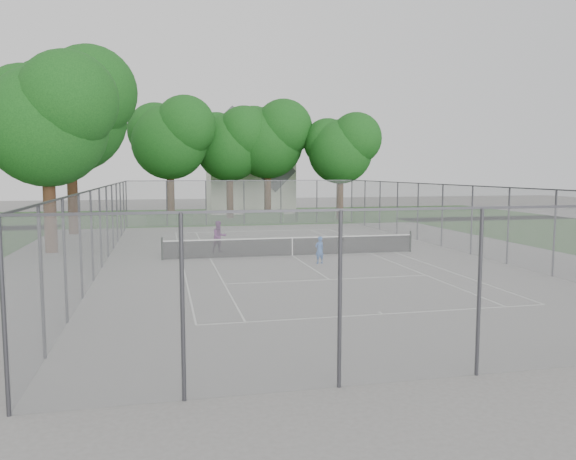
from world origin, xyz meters
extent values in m
plane|color=slate|center=(0.00, 0.00, 0.00)|extent=(120.00, 120.00, 0.00)
cube|color=#1D4614|center=(0.00, 26.00, 0.00)|extent=(60.00, 20.00, 0.00)
cube|color=silver|center=(0.00, -11.88, 0.01)|extent=(10.97, 0.06, 0.01)
cube|color=silver|center=(0.00, 11.88, 0.01)|extent=(10.97, 0.06, 0.01)
cube|color=silver|center=(-5.49, 0.00, 0.01)|extent=(0.06, 23.77, 0.01)
cube|color=silver|center=(5.49, 0.00, 0.01)|extent=(0.06, 23.77, 0.01)
cube|color=silver|center=(-4.12, 0.00, 0.01)|extent=(0.06, 23.77, 0.01)
cube|color=silver|center=(4.12, 0.00, 0.01)|extent=(0.06, 23.77, 0.01)
cube|color=silver|center=(0.00, -6.40, 0.01)|extent=(8.23, 0.06, 0.01)
cube|color=silver|center=(0.00, 6.40, 0.01)|extent=(8.23, 0.06, 0.01)
cube|color=silver|center=(0.00, 0.00, 0.01)|extent=(0.06, 12.80, 0.01)
cube|color=silver|center=(0.00, -11.73, 0.01)|extent=(0.06, 0.30, 0.01)
cube|color=silver|center=(0.00, 11.73, 0.01)|extent=(0.06, 0.30, 0.01)
cylinder|color=black|center=(-6.39, 0.00, 0.55)|extent=(0.10, 0.10, 1.10)
cylinder|color=black|center=(6.39, 0.00, 0.55)|extent=(0.10, 0.10, 1.10)
cube|color=black|center=(0.00, 0.00, 0.45)|extent=(12.67, 0.01, 0.86)
cube|color=silver|center=(0.00, 0.00, 0.91)|extent=(12.77, 0.03, 0.06)
cube|color=silver|center=(0.00, 0.00, 0.44)|extent=(0.05, 0.02, 0.88)
cylinder|color=#38383D|center=(-9.00, -17.00, 1.75)|extent=(0.08, 0.08, 3.50)
cylinder|color=#38383D|center=(-9.00, 17.00, 1.75)|extent=(0.08, 0.08, 3.50)
cylinder|color=#38383D|center=(9.00, 17.00, 1.75)|extent=(0.08, 0.08, 3.50)
cube|color=slate|center=(0.00, -17.00, 1.75)|extent=(18.00, 0.02, 3.50)
cube|color=slate|center=(0.00, 17.00, 1.75)|extent=(18.00, 0.02, 3.50)
cube|color=slate|center=(-9.00, 0.00, 1.75)|extent=(0.02, 34.00, 3.50)
cube|color=slate|center=(9.00, 0.00, 1.75)|extent=(0.02, 34.00, 3.50)
cube|color=#38383D|center=(0.00, -17.00, 3.50)|extent=(18.00, 0.05, 0.05)
cube|color=#38383D|center=(0.00, 17.00, 3.50)|extent=(18.00, 0.05, 0.05)
cube|color=#38383D|center=(-9.00, 0.00, 3.50)|extent=(0.05, 34.00, 0.05)
cube|color=#38383D|center=(9.00, 0.00, 3.50)|extent=(0.05, 34.00, 0.05)
cylinder|color=#382114|center=(-5.63, 21.68, 2.24)|extent=(0.64, 0.64, 4.47)
sphere|color=#113E13|center=(-5.63, 21.68, 6.70)|extent=(6.36, 6.36, 6.36)
sphere|color=#113E13|center=(-4.35, 20.73, 7.97)|extent=(5.09, 5.09, 5.09)
sphere|color=#113E13|center=(-6.74, 22.48, 7.66)|extent=(4.77, 4.77, 4.77)
cylinder|color=#382114|center=(-0.36, 23.48, 2.12)|extent=(0.63, 0.63, 4.25)
sphere|color=#113E13|center=(-0.36, 23.48, 6.36)|extent=(6.04, 6.04, 6.04)
sphere|color=#113E13|center=(0.85, 22.58, 7.57)|extent=(4.83, 4.83, 4.83)
sphere|color=#113E13|center=(-1.41, 24.24, 7.27)|extent=(4.53, 4.53, 4.53)
cylinder|color=#382114|center=(3.07, 23.26, 2.26)|extent=(0.64, 0.64, 4.52)
sphere|color=#113E13|center=(3.07, 23.26, 6.77)|extent=(6.43, 6.43, 6.43)
sphere|color=#113E13|center=(4.36, 22.30, 8.06)|extent=(5.15, 5.15, 5.15)
sphere|color=#113E13|center=(1.95, 24.07, 7.74)|extent=(4.82, 4.82, 4.82)
cylinder|color=#382114|center=(9.05, 20.36, 1.98)|extent=(0.62, 0.62, 3.97)
sphere|color=#113E13|center=(9.05, 20.36, 5.94)|extent=(5.64, 5.64, 5.64)
sphere|color=#113E13|center=(10.18, 19.52, 7.07)|extent=(4.51, 4.51, 4.51)
sphere|color=#113E13|center=(8.06, 21.07, 6.79)|extent=(4.23, 4.23, 4.23)
cylinder|color=#382114|center=(-12.22, 12.85, 2.62)|extent=(0.67, 0.67, 5.25)
sphere|color=#113E13|center=(-12.22, 12.85, 7.86)|extent=(7.46, 7.46, 7.46)
sphere|color=#113E13|center=(-10.72, 11.73, 9.35)|extent=(5.97, 5.97, 5.97)
sphere|color=#113E13|center=(-13.52, 13.78, 8.98)|extent=(5.60, 5.60, 5.60)
cylinder|color=#382114|center=(-12.03, 3.87, 2.17)|extent=(0.63, 0.63, 4.35)
sphere|color=#113E13|center=(-12.03, 3.87, 6.51)|extent=(6.19, 6.19, 6.19)
sphere|color=#113E13|center=(-10.80, 2.94, 7.75)|extent=(4.95, 4.95, 4.95)
sphere|color=#113E13|center=(-13.12, 4.64, 7.44)|extent=(4.64, 4.64, 4.64)
cube|color=#1C4616|center=(-5.79, 18.57, 0.45)|extent=(3.60, 1.08, 0.90)
cube|color=#1C4616|center=(1.83, 18.37, 0.51)|extent=(3.24, 0.92, 1.02)
cube|color=#1C4616|center=(6.22, 18.42, 0.48)|extent=(3.17, 1.16, 0.95)
cube|color=silver|center=(2.49, 30.36, 3.16)|extent=(8.43, 6.32, 6.32)
cube|color=#4B4B50|center=(2.49, 30.36, 6.32)|extent=(8.34, 6.53, 8.34)
imported|color=#2B56A3|center=(0.69, -2.57, 0.63)|extent=(0.53, 0.43, 1.26)
imported|color=#5F2163|center=(-3.46, 2.05, 0.82)|extent=(0.97, 0.87, 1.64)
camera|label=1|loc=(-6.31, -27.18, 4.24)|focal=35.00mm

